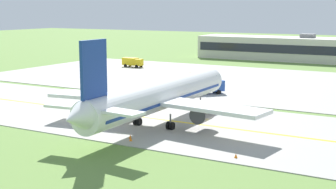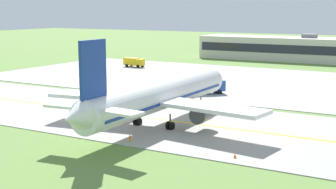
{
  "view_description": "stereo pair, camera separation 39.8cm",
  "coord_description": "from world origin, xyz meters",
  "px_view_note": "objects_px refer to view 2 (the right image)",
  "views": [
    {
      "loc": [
        39.04,
        -60.61,
        16.09
      ],
      "look_at": [
        4.64,
        -0.47,
        4.0
      ],
      "focal_mm": 52.94,
      "sensor_mm": 36.0,
      "label": 1
    },
    {
      "loc": [
        39.38,
        -60.41,
        16.09
      ],
      "look_at": [
        4.64,
        -0.47,
        4.0
      ],
      "focal_mm": 52.94,
      "sensor_mm": 36.0,
      "label": 2
    }
  ],
  "objects_px": {
    "service_truck_baggage": "(209,86)",
    "service_truck_fuel": "(134,62)",
    "airplane_lead": "(159,96)",
    "service_truck_catering": "(201,78)"
  },
  "relations": [
    {
      "from": "airplane_lead",
      "to": "service_truck_fuel",
      "type": "bearing_deg",
      "value": 126.87
    },
    {
      "from": "service_truck_baggage",
      "to": "service_truck_fuel",
      "type": "height_order",
      "value": "same"
    },
    {
      "from": "airplane_lead",
      "to": "service_truck_fuel",
      "type": "height_order",
      "value": "airplane_lead"
    },
    {
      "from": "airplane_lead",
      "to": "service_truck_catering",
      "type": "bearing_deg",
      "value": 107.87
    },
    {
      "from": "service_truck_catering",
      "to": "airplane_lead",
      "type": "bearing_deg",
      "value": -72.13
    },
    {
      "from": "service_truck_baggage",
      "to": "service_truck_fuel",
      "type": "bearing_deg",
      "value": 141.71
    },
    {
      "from": "airplane_lead",
      "to": "service_truck_catering",
      "type": "distance_m",
      "value": 39.42
    },
    {
      "from": "service_truck_fuel",
      "to": "service_truck_catering",
      "type": "relative_size",
      "value": 0.94
    },
    {
      "from": "airplane_lead",
      "to": "service_truck_fuel",
      "type": "xyz_separation_m",
      "value": [
        -41.65,
        55.52,
        -2.6
      ]
    },
    {
      "from": "service_truck_baggage",
      "to": "service_truck_fuel",
      "type": "relative_size",
      "value": 0.95
    }
  ]
}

